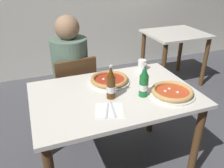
% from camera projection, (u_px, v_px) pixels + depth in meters
% --- Properties ---
extents(ground_plane, '(8.00, 8.00, 0.00)m').
position_uv_depth(ground_plane, '(114.00, 166.00, 2.04)').
color(ground_plane, '#4C4C51').
extents(dining_table_main, '(1.20, 0.80, 0.75)m').
position_uv_depth(dining_table_main, '(114.00, 106.00, 1.75)').
color(dining_table_main, silver).
rests_on(dining_table_main, ground_plane).
extents(chair_behind_table, '(0.44, 0.44, 0.85)m').
position_uv_depth(chair_behind_table, '(74.00, 91.00, 2.27)').
color(chair_behind_table, brown).
rests_on(chair_behind_table, ground_plane).
extents(diner_seated, '(0.34, 0.34, 1.21)m').
position_uv_depth(diner_seated, '(72.00, 80.00, 2.26)').
color(diner_seated, '#2D3342').
rests_on(diner_seated, ground_plane).
extents(dining_table_background, '(0.80, 0.70, 0.75)m').
position_uv_depth(dining_table_background, '(175.00, 44.00, 3.29)').
color(dining_table_background, silver).
rests_on(dining_table_background, ground_plane).
extents(pizza_margherita_near, '(0.33, 0.33, 0.04)m').
position_uv_depth(pizza_margherita_near, '(109.00, 80.00, 1.85)').
color(pizza_margherita_near, white).
rests_on(pizza_margherita_near, dining_table_main).
extents(pizza_marinara_far, '(0.33, 0.33, 0.04)m').
position_uv_depth(pizza_marinara_far, '(172.00, 92.00, 1.67)').
color(pizza_marinara_far, white).
rests_on(pizza_marinara_far, dining_table_main).
extents(beer_bottle_left, '(0.07, 0.07, 0.25)m').
position_uv_depth(beer_bottle_left, '(111.00, 85.00, 1.59)').
color(beer_bottle_left, '#512D0F').
rests_on(beer_bottle_left, dining_table_main).
extents(beer_bottle_center, '(0.07, 0.07, 0.25)m').
position_uv_depth(beer_bottle_center, '(144.00, 83.00, 1.62)').
color(beer_bottle_center, '#196B2D').
rests_on(beer_bottle_center, dining_table_main).
extents(napkin_with_cutlery, '(0.23, 0.23, 0.01)m').
position_uv_depth(napkin_with_cutlery, '(110.00, 110.00, 1.49)').
color(napkin_with_cutlery, white).
rests_on(napkin_with_cutlery, dining_table_main).
extents(paper_cup, '(0.07, 0.07, 0.09)m').
position_uv_depth(paper_cup, '(142.00, 65.00, 2.05)').
color(paper_cup, white).
rests_on(paper_cup, dining_table_main).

